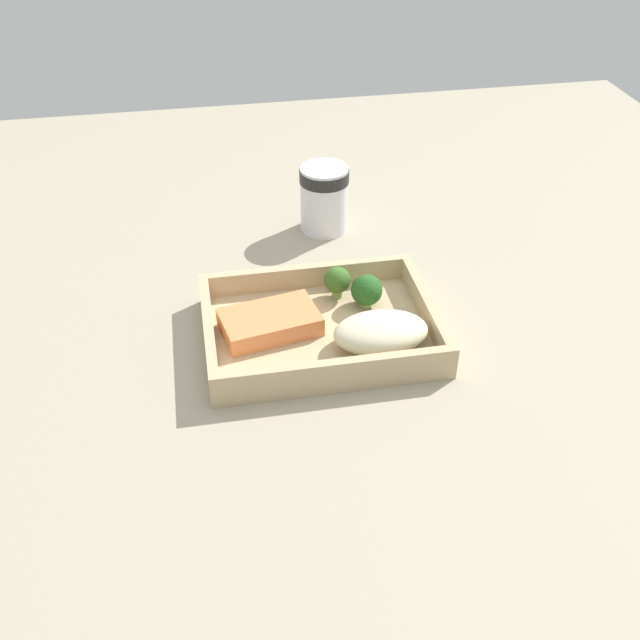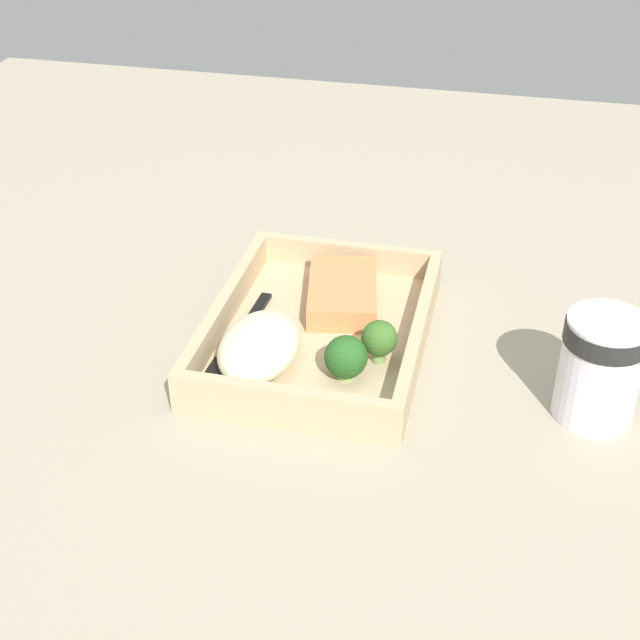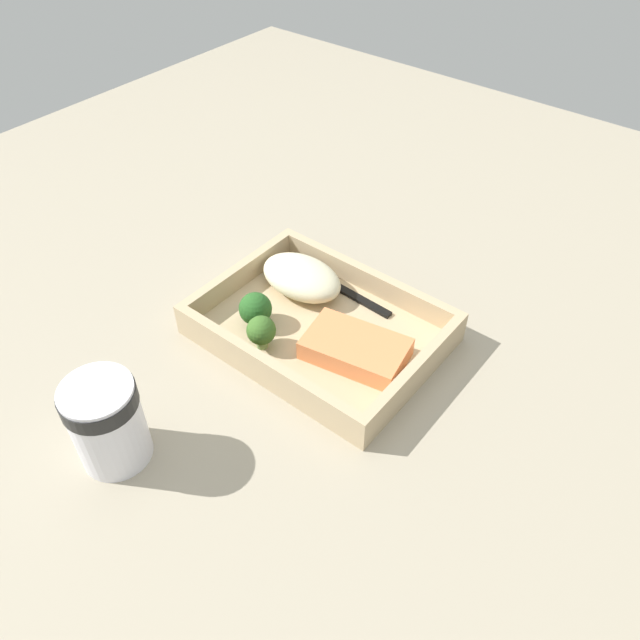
% 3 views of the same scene
% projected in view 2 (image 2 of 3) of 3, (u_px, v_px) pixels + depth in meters
% --- Properties ---
extents(ground_plane, '(1.60, 1.60, 0.02)m').
position_uv_depth(ground_plane, '(320.00, 350.00, 0.90)').
color(ground_plane, '#A19680').
extents(takeout_tray, '(0.28, 0.21, 0.01)m').
position_uv_depth(takeout_tray, '(320.00, 337.00, 0.90)').
color(takeout_tray, tan).
rests_on(takeout_tray, ground_plane).
extents(tray_rim, '(0.28, 0.21, 0.03)m').
position_uv_depth(tray_rim, '(320.00, 320.00, 0.88)').
color(tray_rim, tan).
rests_on(tray_rim, takeout_tray).
extents(salmon_fillet, '(0.13, 0.09, 0.02)m').
position_uv_depth(salmon_fillet, '(342.00, 293.00, 0.93)').
color(salmon_fillet, '#EE864F').
rests_on(salmon_fillet, takeout_tray).
extents(mashed_potatoes, '(0.11, 0.07, 0.04)m').
position_uv_depth(mashed_potatoes, '(259.00, 347.00, 0.84)').
color(mashed_potatoes, beige).
rests_on(mashed_potatoes, takeout_tray).
extents(broccoli_floret_1, '(0.04, 0.04, 0.04)m').
position_uv_depth(broccoli_floret_1, '(346.00, 358.00, 0.82)').
color(broccoli_floret_1, '#8BAB63').
rests_on(broccoli_floret_1, takeout_tray).
extents(broccoli_floret_2, '(0.03, 0.03, 0.04)m').
position_uv_depth(broccoli_floret_2, '(379.00, 339.00, 0.84)').
color(broccoli_floret_2, '#759956').
rests_on(broccoli_floret_2, takeout_tray).
extents(fork, '(0.16, 0.02, 0.00)m').
position_uv_depth(fork, '(238.00, 341.00, 0.88)').
color(fork, black).
rests_on(fork, takeout_tray).
extents(paper_cup, '(0.07, 0.07, 0.10)m').
position_uv_depth(paper_cup, '(601.00, 363.00, 0.77)').
color(paper_cup, white).
rests_on(paper_cup, ground_plane).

